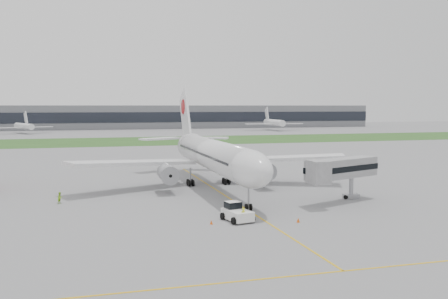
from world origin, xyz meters
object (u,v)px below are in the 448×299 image
object	(u,v)px
pushback_tug	(236,212)
jet_bridge	(339,169)
ground_crew_near	(243,216)
airliner	(211,154)

from	to	relation	value
pushback_tug	jet_bridge	distance (m)	19.24
pushback_tug	ground_crew_near	xyz separation A→B (m)	(0.32, -1.72, -0.08)
pushback_tug	ground_crew_near	distance (m)	1.75
pushback_tug	jet_bridge	xyz separation A→B (m)	(17.47, 7.16, 3.70)
airliner	jet_bridge	size ratio (longest dim) A/B	4.09
jet_bridge	pushback_tug	bearing A→B (deg)	-179.53
airliner	ground_crew_near	world-z (taller)	airliner
jet_bridge	ground_crew_near	distance (m)	19.68
airliner	pushback_tug	xyz separation A→B (m)	(-3.19, -24.80, -4.67)
airliner	ground_crew_near	size ratio (longest dim) A/B	29.51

